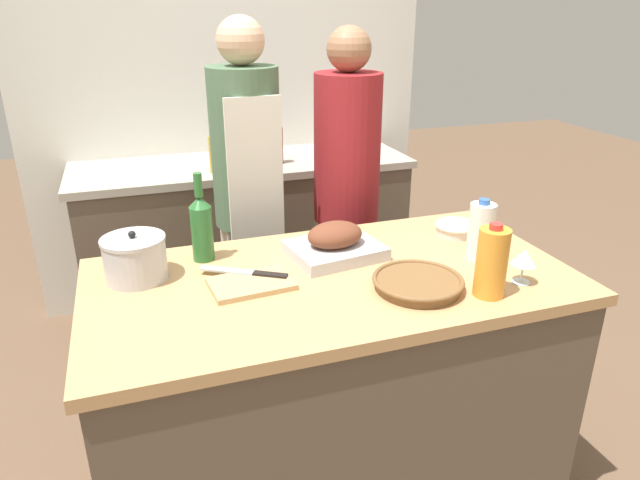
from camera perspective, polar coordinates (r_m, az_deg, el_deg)
The scene contains 19 objects.
kitchen_island at distance 2.13m, azimuth 1.11°, elevation -14.52°, with size 1.60×0.82×0.90m.
back_counter at distance 3.34m, azimuth -7.31°, elevation 0.03°, with size 1.83×0.60×0.93m.
back_wall at distance 3.46m, azimuth -9.24°, elevation 14.63°, with size 2.33×0.10×2.55m.
roasting_pan at distance 2.02m, azimuth 1.50°, elevation -0.36°, with size 0.34×0.29×0.13m.
wicker_basket at distance 1.82m, azimuth 9.75°, elevation -4.23°, with size 0.29×0.29×0.04m.
cutting_board at distance 1.83m, azimuth -6.91°, elevation -4.36°, with size 0.27×0.20×0.02m.
stock_pot at distance 1.94m, azimuth -18.00°, elevation -1.75°, with size 0.21×0.21×0.17m.
mixing_bowl at distance 2.28m, azimuth 13.44°, elevation 1.17°, with size 0.17×0.17×0.05m.
juice_jug at distance 1.80m, azimuth 16.79°, elevation -2.15°, with size 0.09×0.09×0.24m.
milk_jug at distance 2.06m, azimuth 15.79°, elevation 0.85°, with size 0.09×0.09×0.22m.
wine_bottle_green at distance 2.01m, azimuth -11.76°, elevation 1.34°, with size 0.08×0.08×0.31m.
wine_glass_left at distance 1.92m, azimuth 19.74°, elevation -1.74°, with size 0.08×0.08×0.12m.
knife_chef at distance 1.88m, azimuth -7.38°, elevation -3.21°, with size 0.27×0.18×0.01m.
stand_mixer at distance 3.19m, azimuth -7.29°, elevation 10.12°, with size 0.18×0.14×0.31m.
condiment_bottle_tall at distance 2.98m, azimuth -10.43°, elevation 8.45°, with size 0.06×0.06×0.20m.
condiment_bottle_short at distance 3.24m, azimuth 3.99°, elevation 9.47°, with size 0.07×0.07×0.16m.
condiment_bottle_extra at distance 3.12m, azimuth -4.30°, elevation 9.42°, with size 0.06×0.06×0.21m.
person_cook_aproned at distance 2.56m, azimuth -7.18°, elevation 4.61°, with size 0.30×0.31×1.70m.
person_cook_guest at distance 2.66m, azimuth 2.65°, elevation 4.83°, with size 0.30×0.30×1.66m.
Camera 1 is at (-0.59, -1.59, 1.73)m, focal length 32.00 mm.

